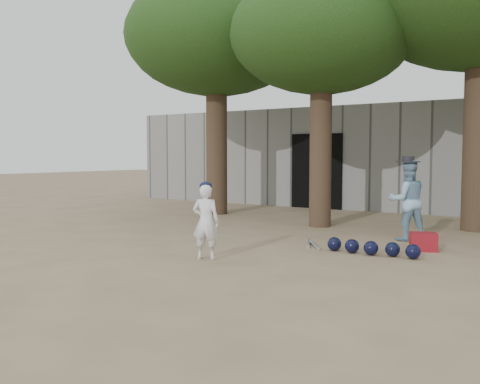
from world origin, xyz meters
The scene contains 8 objects.
ground centered at (0.00, 0.00, 0.00)m, with size 70.00×70.00×0.00m, color #937C5E.
boy_player centered at (0.74, -0.15, 0.57)m, with size 0.42×0.27×1.14m, color white.
spectator_blue centered at (2.76, 3.33, 0.74)m, with size 0.72×0.56×1.48m, color #85B0CD.
red_bag centered at (3.31, 2.39, 0.15)m, with size 0.42×0.32×0.30m, color maroon.
back_building centered at (0.00, 10.33, 1.50)m, with size 16.00×5.24×3.00m.
helmet_row centered at (2.73, 1.56, 0.12)m, with size 1.51×0.30×0.23m.
bat_pile centered at (1.55, 1.82, 0.03)m, with size 0.60×0.76×0.06m.
tree_row centered at (0.74, 5.02, 4.69)m, with size 11.40×5.80×6.69m.
Camera 1 is at (5.62, -6.57, 1.58)m, focal length 40.00 mm.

